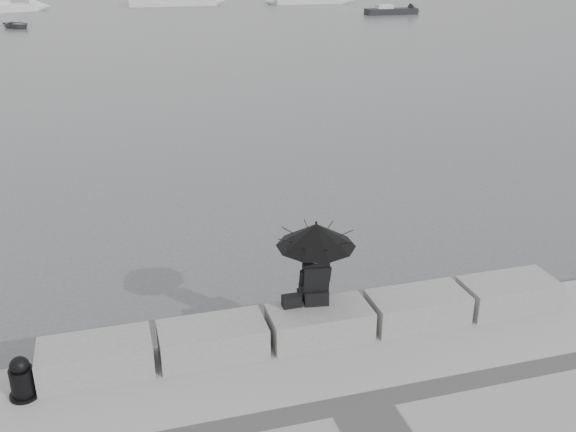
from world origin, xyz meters
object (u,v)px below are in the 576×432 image
object	(u,v)px
seated_person	(316,244)
small_motorboat	(391,11)
mooring_bollard	(22,380)
dinghy	(17,25)

from	to	relation	value
seated_person	small_motorboat	bearing A→B (deg)	72.70
mooring_bollard	small_motorboat	xyz separation A→B (m)	(30.95, 55.76, -0.45)
seated_person	small_motorboat	size ratio (longest dim) A/B	0.26
mooring_bollard	small_motorboat	bearing A→B (deg)	60.97
small_motorboat	dinghy	xyz separation A→B (m)	(-36.01, -2.72, -0.04)
seated_person	mooring_bollard	xyz separation A→B (m)	(-4.37, -0.53, -1.25)
mooring_bollard	small_motorboat	distance (m)	63.77
small_motorboat	dinghy	distance (m)	36.11
seated_person	dinghy	distance (m)	53.38
mooring_bollard	small_motorboat	world-z (taller)	mooring_bollard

